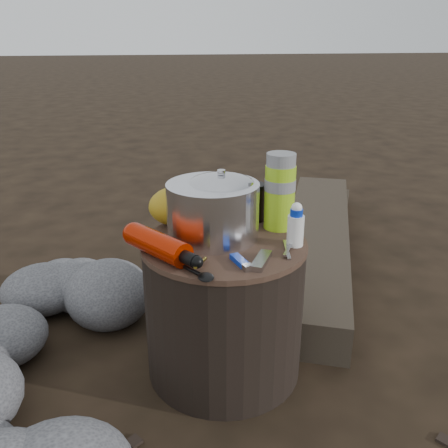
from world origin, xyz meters
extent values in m
plane|color=black|center=(0.00, 0.00, 0.00)|extent=(60.00, 60.00, 0.00)
cylinder|color=black|center=(0.00, 0.00, 0.21)|extent=(0.46, 0.46, 0.43)
cube|color=#372E24|center=(0.61, 0.72, 0.07)|extent=(0.97, 1.64, 0.14)
cube|color=#372E24|center=(0.70, 0.87, 0.05)|extent=(0.77, 1.15, 0.10)
cylinder|color=silver|center=(-0.02, 0.04, 0.51)|extent=(0.26, 0.26, 0.16)
cylinder|color=silver|center=(0.00, 0.05, 0.52)|extent=(0.18, 0.18, 0.18)
cylinder|color=#A1D81E|center=(0.18, 0.07, 0.54)|extent=(0.09, 0.09, 0.22)
cylinder|color=black|center=(0.12, 0.15, 0.48)|extent=(0.08, 0.08, 0.12)
ellipsoid|color=#B9921A|center=(-0.11, 0.16, 0.49)|extent=(0.17, 0.14, 0.12)
cube|color=#120E45|center=(-0.03, 0.19, 0.50)|extent=(0.11, 0.04, 0.14)
cube|color=#0D30B9|center=(0.01, -0.14, 0.44)|extent=(0.04, 0.09, 0.02)
cube|color=#A4A4A8|center=(0.06, -0.16, 0.43)|extent=(0.08, 0.11, 0.02)
cylinder|color=white|center=(0.19, -0.07, 0.48)|extent=(0.05, 0.05, 0.11)
camera|label=1|loc=(-0.27, -1.20, 0.96)|focal=38.29mm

